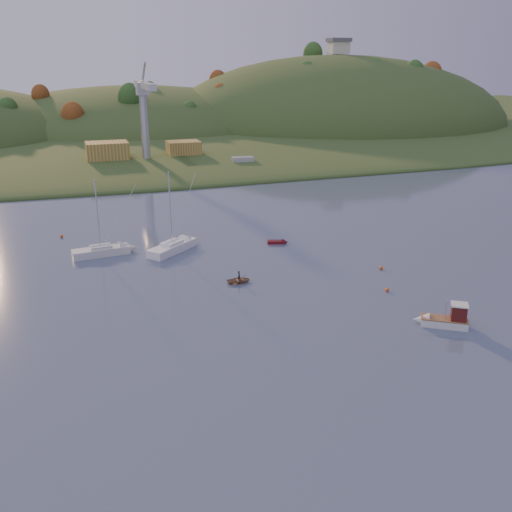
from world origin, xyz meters
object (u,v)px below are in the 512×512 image
object	(u,v)px
sailboat_far	(101,251)
canoe	(239,280)
sailboat_near	(172,247)
fishing_boat	(441,319)
red_tender	(280,242)

from	to	relation	value
sailboat_far	canoe	xyz separation A→B (m)	(16.60, -17.40, -0.42)
sailboat_near	canoe	distance (m)	16.74
sailboat_near	canoe	size ratio (longest dim) A/B	3.93
sailboat_near	fishing_boat	bearing A→B (deg)	-96.65
sailboat_far	sailboat_near	bearing A→B (deg)	-16.51
sailboat_near	sailboat_far	world-z (taller)	sailboat_near
fishing_boat	canoe	distance (m)	26.32
fishing_boat	canoe	bearing A→B (deg)	-15.13
sailboat_near	red_tender	bearing A→B (deg)	-45.04
canoe	red_tender	xyz separation A→B (m)	(11.29, 14.21, -0.10)
sailboat_near	red_tender	distance (m)	17.39
sailboat_far	red_tender	bearing A→B (deg)	-13.41
fishing_boat	canoe	xyz separation A→B (m)	(-17.54, 19.62, -0.50)
canoe	sailboat_near	bearing A→B (deg)	21.12
canoe	fishing_boat	bearing A→B (deg)	-138.22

